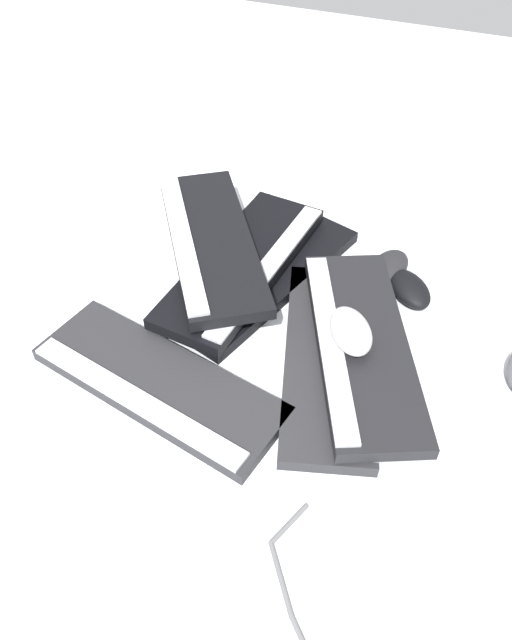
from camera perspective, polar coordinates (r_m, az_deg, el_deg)
ground_plane at (r=1.12m, az=-3.23°, el=-1.73°), size 3.20×3.20×0.00m
keyboard_0 at (r=1.08m, az=6.81°, el=-3.40°), size 0.27×0.46×0.03m
keyboard_1 at (r=1.23m, az=0.64°, el=4.13°), size 0.28×0.46×0.03m
keyboard_2 at (r=1.05m, az=-8.98°, el=-5.72°), size 0.46×0.24×0.03m
keyboard_3 at (r=1.20m, az=-1.17°, el=5.07°), size 0.20×0.45×0.03m
keyboard_4 at (r=1.07m, az=9.53°, el=-2.21°), size 0.31×0.46×0.03m
keyboard_5 at (r=1.21m, az=-4.22°, el=7.18°), size 0.37×0.45×0.03m
mouse_1 at (r=1.22m, az=13.86°, el=2.78°), size 0.12×0.13×0.04m
mouse_2 at (r=1.26m, az=12.05°, el=4.76°), size 0.09×0.12×0.04m
mouse_3 at (r=1.04m, az=8.65°, el=-0.99°), size 0.11×0.13×0.04m
mouse_4 at (r=1.45m, az=-4.31°, el=11.68°), size 0.13×0.12×0.04m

